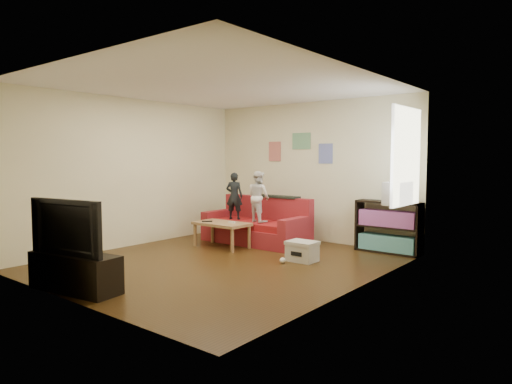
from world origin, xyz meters
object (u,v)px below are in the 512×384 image
Objects in this scene: tv_stand at (75,272)px; child_a at (234,196)px; file_box at (302,251)px; coffee_table at (222,226)px; child_b at (259,197)px; sofa at (258,227)px; television at (74,226)px; bookshelf at (388,230)px.

child_a is at bearing 91.42° from tv_stand.
file_box is 3.34m from tv_stand.
coffee_table is at bearing 89.21° from tv_stand.
child_b is at bearing 82.30° from tv_stand.
sofa is at bearing -33.96° from child_b.
television reaches higher than sofa.
child_b is at bearing 155.82° from child_a.
sofa is 1.74m from file_box.
child_b is 0.88m from coffee_table.
sofa is 1.65× the size of tv_stand.
tv_stand is (0.69, -3.72, -0.65)m from child_a.
bookshelf is at bearing 56.31° from tv_stand.
television is (0.45, -3.11, 0.41)m from coffee_table.
television is (0.00, 0.00, 0.57)m from tv_stand.
coffee_table is (-0.36, -0.61, -0.51)m from child_b.
file_box is (1.38, -0.64, -0.74)m from child_b.
television is (0.69, -3.72, -0.08)m from child_a.
coffee_table is at bearing 86.87° from child_a.
tv_stand reaches higher than file_box.
child_a reaches higher than tv_stand.
file_box is (1.75, -0.03, -0.23)m from coffee_table.
bookshelf reaches higher than tv_stand.
child_b reaches higher than television.
bookshelf is 5.01m from tv_stand.
television is (-1.30, -3.08, 0.64)m from file_box.
coffee_table is at bearing -105.36° from sofa.
bookshelf is (2.32, 0.66, 0.09)m from sofa.
child_a is 0.82m from coffee_table.
file_box is at bearing 58.12° from tv_stand.
television reaches higher than coffee_table.
sofa is 0.64m from child_b.
bookshelf reaches higher than coffee_table.
child_b is at bearing 81.73° from television.
television is at bearing 106.27° from child_b.
sofa reaches higher than file_box.
sofa is 2.42m from bookshelf.
sofa is 0.82m from coffee_table.
file_box is (1.53, -0.81, -0.14)m from sofa.
bookshelf is 1.69m from file_box.
child_b is 0.81× the size of television.
child_a reaches higher than bookshelf.
television is (0.23, -3.89, 0.50)m from sofa.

